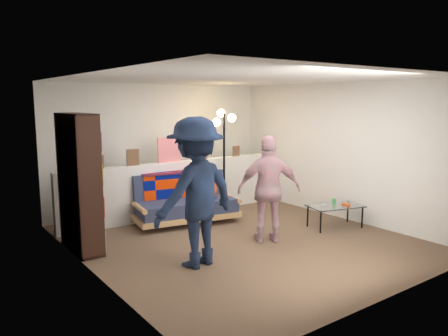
% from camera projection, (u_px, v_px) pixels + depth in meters
% --- Properties ---
extents(ground, '(5.00, 5.00, 0.00)m').
position_uv_depth(ground, '(239.00, 239.00, 6.63)').
color(ground, brown).
rests_on(ground, ground).
extents(room_shell, '(4.60, 5.05, 2.45)m').
position_uv_depth(room_shell, '(221.00, 128.00, 6.75)').
color(room_shell, silver).
rests_on(room_shell, ground).
extents(half_wall_ledge, '(4.45, 0.15, 1.00)m').
position_uv_depth(half_wall_ledge, '(179.00, 188.00, 7.99)').
color(half_wall_ledge, silver).
rests_on(half_wall_ledge, ground).
extents(ledge_decor, '(2.97, 0.02, 0.45)m').
position_uv_depth(ledge_decor, '(168.00, 153.00, 7.74)').
color(ledge_decor, brown).
rests_on(ledge_decor, half_wall_ledge).
extents(futon_sofa, '(1.87, 1.11, 0.76)m').
position_uv_depth(futon_sofa, '(186.00, 202.00, 7.54)').
color(futon_sofa, tan).
rests_on(futon_sofa, ground).
extents(bookshelf, '(0.32, 0.96, 1.92)m').
position_uv_depth(bookshelf, '(79.00, 188.00, 6.04)').
color(bookshelf, black).
rests_on(bookshelf, ground).
extents(coffee_table, '(0.99, 0.71, 0.46)m').
position_uv_depth(coffee_table, '(335.00, 207.00, 7.22)').
color(coffee_table, black).
rests_on(coffee_table, ground).
extents(floor_lamp, '(0.43, 0.34, 1.93)m').
position_uv_depth(floor_lamp, '(223.00, 139.00, 8.18)').
color(floor_lamp, black).
rests_on(floor_lamp, ground).
extents(person_left, '(1.32, 0.90, 1.89)m').
position_uv_depth(person_left, '(196.00, 192.00, 5.47)').
color(person_left, black).
rests_on(person_left, ground).
extents(person_right, '(1.00, 0.81, 1.59)m').
position_uv_depth(person_right, '(269.00, 189.00, 6.42)').
color(person_right, pink).
rests_on(person_right, ground).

